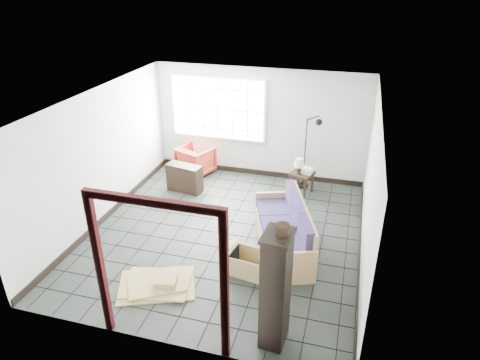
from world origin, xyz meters
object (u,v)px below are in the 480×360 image
(futon_sofa, at_px, (286,232))
(tall_shelf, at_px, (276,290))
(armchair, at_px, (196,159))
(side_table, at_px, (302,176))

(futon_sofa, distance_m, tall_shelf, 2.24)
(futon_sofa, bearing_deg, armchair, 117.07)
(armchair, xyz_separation_m, side_table, (2.64, -0.34, 0.03))
(futon_sofa, distance_m, side_table, 2.21)
(side_table, height_order, tall_shelf, tall_shelf)
(side_table, relative_size, tall_shelf, 0.34)
(futon_sofa, height_order, armchair, futon_sofa)
(armchair, bearing_deg, tall_shelf, 143.60)
(tall_shelf, bearing_deg, side_table, 98.12)
(armchair, distance_m, side_table, 2.66)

